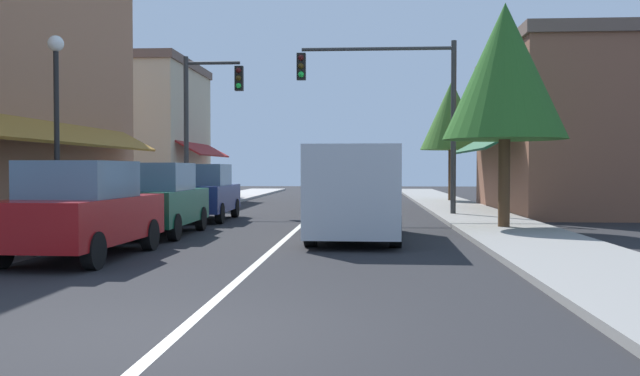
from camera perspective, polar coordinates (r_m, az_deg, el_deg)
The scene contains 15 objects.
ground_plane at distance 24.75m, azimuth -0.57°, elevation -2.19°, with size 80.00×80.00×0.00m, color black.
sidewalk_left at distance 25.74m, azimuth -12.87°, elevation -1.95°, with size 2.60×56.00×0.12m, color #A39E99.
sidewalk_right at distance 24.94m, azimuth 12.15°, elevation -2.06°, with size 2.60×56.00×0.12m, color gray.
lane_center_stripe at distance 24.74m, azimuth -0.57°, elevation -2.18°, with size 0.14×52.00×0.01m, color silver.
storefront_right_block at distance 27.77m, azimuth 20.03°, elevation 4.48°, with size 6.96×10.20×6.15m.
storefront_far_left at distance 36.50m, azimuth -14.51°, elevation 4.45°, with size 6.81×8.20×6.96m.
parked_car_nearest_left at distance 13.34m, azimuth -18.85°, elevation -1.73°, with size 1.87×4.15×1.77m.
parked_car_second_left at distance 17.54m, azimuth -13.19°, elevation -0.91°, with size 1.83×4.13×1.77m.
parked_car_third_left at distance 22.28m, azimuth -9.53°, elevation -0.37°, with size 1.85×4.13×1.77m.
van_in_lane at distance 16.09m, azimuth 2.94°, elevation -0.14°, with size 2.10×5.23×2.12m.
traffic_signal_mast_arm at distance 23.89m, azimuth 6.49°, elevation 7.41°, with size 5.36×0.50×5.93m.
traffic_signal_left_corner at distance 26.32m, azimuth -9.43°, elevation 6.15°, with size 2.26×0.50×5.78m.
street_lamp_left_near at distance 17.02m, azimuth -20.68°, elevation 6.57°, with size 0.36×0.36×4.64m.
tree_right_near at distance 18.99m, azimuth 14.83°, elevation 9.13°, with size 3.22×3.22×5.93m.
tree_right_far at distance 34.16m, azimuth 10.68°, elevation 5.82°, with size 3.00×3.00×5.84m.
Camera 1 is at (1.85, -6.62, 1.63)m, focal length 39.29 mm.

